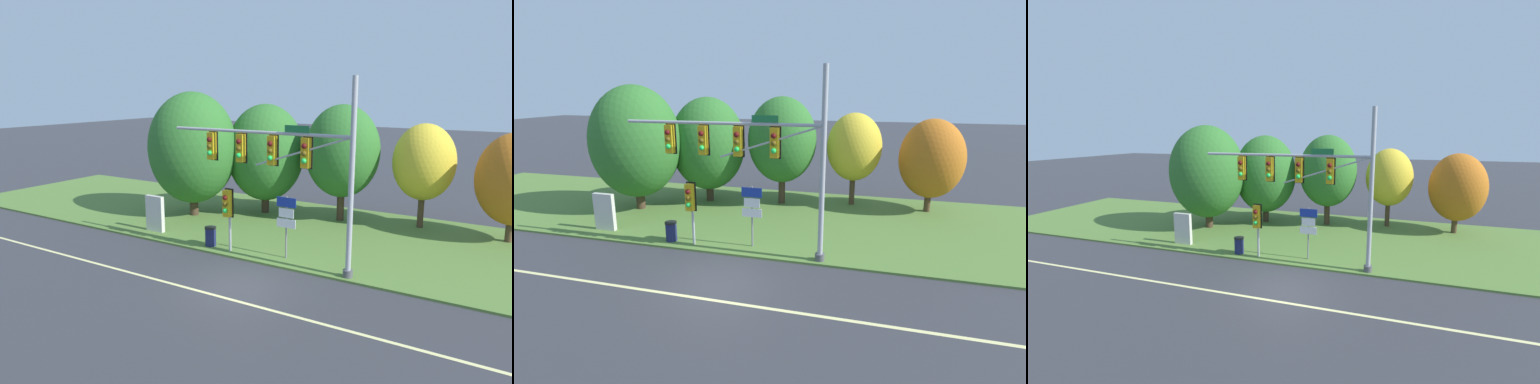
# 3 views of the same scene
# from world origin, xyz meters

# --- Properties ---
(ground_plane) EXTENTS (160.00, 160.00, 0.00)m
(ground_plane) POSITION_xyz_m (0.00, 0.00, 0.00)
(ground_plane) COLOR #333338
(lane_stripe) EXTENTS (36.00, 0.16, 0.01)m
(lane_stripe) POSITION_xyz_m (0.00, -1.20, 0.00)
(lane_stripe) COLOR beige
(lane_stripe) RESTS_ON ground
(grass_verge) EXTENTS (48.00, 11.50, 0.10)m
(grass_verge) POSITION_xyz_m (0.00, 8.25, 0.05)
(grass_verge) COLOR #517533
(grass_verge) RESTS_ON ground
(traffic_signal_mast) EXTENTS (8.86, 0.49, 7.90)m
(traffic_signal_mast) POSITION_xyz_m (0.52, 2.88, 4.64)
(traffic_signal_mast) COLOR #9EA0A5
(traffic_signal_mast) RESTS_ON grass_verge
(pedestrian_signal_near_kerb) EXTENTS (0.46, 0.55, 2.97)m
(pedestrian_signal_near_kerb) POSITION_xyz_m (-2.50, 2.93, 2.23)
(pedestrian_signal_near_kerb) COLOR #9EA0A5
(pedestrian_signal_near_kerb) RESTS_ON grass_verge
(route_sign_post) EXTENTS (0.95, 0.08, 2.81)m
(route_sign_post) POSITION_xyz_m (0.18, 3.59, 1.95)
(route_sign_post) COLOR slate
(route_sign_post) RESTS_ON grass_verge
(tree_nearest_road) EXTENTS (5.17, 5.17, 7.24)m
(tree_nearest_road) POSITION_xyz_m (-8.17, 7.50, 4.10)
(tree_nearest_road) COLOR #423021
(tree_nearest_road) RESTS_ON grass_verge
(tree_left_of_mast) EXTENTS (4.59, 4.59, 6.52)m
(tree_left_of_mast) POSITION_xyz_m (-4.88, 10.27, 3.74)
(tree_left_of_mast) COLOR #423021
(tree_left_of_mast) RESTS_ON grass_verge
(tree_behind_signpost) EXTENTS (4.15, 4.15, 6.57)m
(tree_behind_signpost) POSITION_xyz_m (-0.28, 10.93, 4.06)
(tree_behind_signpost) COLOR #423021
(tree_behind_signpost) RESTS_ON grass_verge
(tree_mid_verge) EXTENTS (3.27, 3.27, 5.62)m
(tree_mid_verge) POSITION_xyz_m (3.97, 11.85, 3.66)
(tree_mid_verge) COLOR #4C3823
(tree_mid_verge) RESTS_ON grass_verge
(info_kiosk) EXTENTS (1.10, 0.24, 1.90)m
(info_kiosk) POSITION_xyz_m (-7.71, 3.68, 1.04)
(info_kiosk) COLOR beige
(info_kiosk) RESTS_ON grass_verge
(trash_bin) EXTENTS (0.56, 0.56, 0.93)m
(trash_bin) POSITION_xyz_m (-3.73, 3.23, 0.57)
(trash_bin) COLOR #191E4C
(trash_bin) RESTS_ON grass_verge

